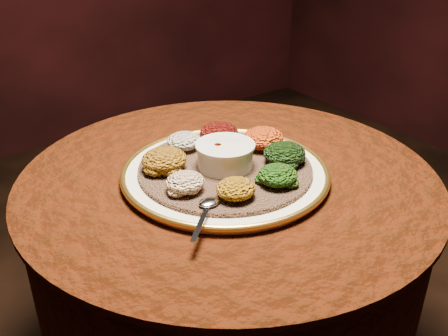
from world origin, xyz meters
TOP-DOWN VIEW (x-y plane):
  - table at (0.00, 0.00)m, footprint 0.96×0.96m
  - platter at (-0.02, -0.01)m, footprint 0.47×0.47m
  - injera at (-0.02, -0.01)m, footprint 0.39×0.39m
  - stew_bowl at (-0.02, -0.01)m, footprint 0.13×0.13m
  - spoon at (-0.14, -0.14)m, footprint 0.12×0.11m
  - portion_ayib at (-0.05, 0.12)m, footprint 0.08×0.08m
  - portion_kitfo at (0.05, 0.11)m, footprint 0.10×0.09m
  - portion_tikil at (0.11, 0.02)m, footprint 0.10×0.10m
  - portion_gomen at (0.10, -0.08)m, footprint 0.10×0.09m
  - portion_mixveg at (0.03, -0.14)m, footprint 0.08×0.08m
  - portion_kik at (-0.08, -0.13)m, footprint 0.08×0.08m
  - portion_timatim at (-0.15, -0.05)m, footprint 0.08×0.08m
  - portion_shiro at (-0.14, 0.05)m, footprint 0.10×0.10m

SIDE VIEW (x-z plane):
  - table at x=0.00m, z-range 0.19..0.92m
  - platter at x=-0.02m, z-range 0.73..0.76m
  - injera at x=-0.02m, z-range 0.75..0.76m
  - spoon at x=-0.14m, z-range 0.76..0.77m
  - portion_kik at x=-0.08m, z-range 0.76..0.80m
  - portion_timatim at x=-0.15m, z-range 0.76..0.80m
  - portion_ayib at x=-0.05m, z-range 0.76..0.80m
  - portion_mixveg at x=0.03m, z-range 0.76..0.80m
  - portion_kitfo at x=0.05m, z-range 0.76..0.81m
  - portion_gomen at x=0.10m, z-range 0.76..0.81m
  - portion_tikil at x=0.11m, z-range 0.76..0.81m
  - portion_shiro at x=-0.14m, z-range 0.76..0.81m
  - stew_bowl at x=-0.02m, z-range 0.77..0.82m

